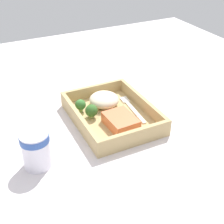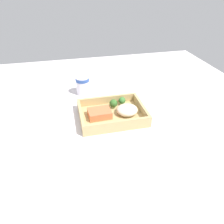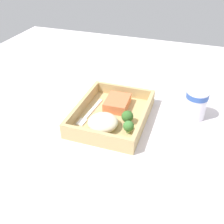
% 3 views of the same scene
% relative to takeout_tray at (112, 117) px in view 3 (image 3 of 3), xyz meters
% --- Properties ---
extents(ground_plane, '(1.60, 1.60, 0.02)m').
position_rel_takeout_tray_xyz_m(ground_plane, '(0.00, 0.00, -0.02)').
color(ground_plane, silver).
extents(takeout_tray, '(0.28, 0.22, 0.01)m').
position_rel_takeout_tray_xyz_m(takeout_tray, '(0.00, 0.00, 0.00)').
color(takeout_tray, tan).
rests_on(takeout_tray, ground_plane).
extents(tray_rim, '(0.28, 0.22, 0.04)m').
position_rel_takeout_tray_xyz_m(tray_rim, '(0.00, 0.00, 0.02)').
color(tray_rim, tan).
rests_on(tray_rim, takeout_tray).
extents(salmon_fillet, '(0.10, 0.08, 0.03)m').
position_rel_takeout_tray_xyz_m(salmon_fillet, '(-0.06, 0.00, 0.02)').
color(salmon_fillet, '#DB7043').
rests_on(salmon_fillet, takeout_tray).
extents(mashed_potatoes, '(0.09, 0.09, 0.04)m').
position_rel_takeout_tray_xyz_m(mashed_potatoes, '(0.07, -0.01, 0.03)').
color(mashed_potatoes, beige).
rests_on(mashed_potatoes, takeout_tray).
extents(broccoli_floret_1, '(0.04, 0.04, 0.04)m').
position_rel_takeout_tray_xyz_m(broccoli_floret_1, '(0.02, 0.06, 0.03)').
color(broccoli_floret_1, '#7A965A').
rests_on(broccoli_floret_1, takeout_tray).
extents(broccoli_floret_2, '(0.03, 0.03, 0.04)m').
position_rel_takeout_tray_xyz_m(broccoli_floret_2, '(0.07, 0.07, 0.03)').
color(broccoli_floret_2, '#7C9A59').
rests_on(broccoli_floret_2, takeout_tray).
extents(fork, '(0.16, 0.03, 0.00)m').
position_rel_takeout_tray_xyz_m(fork, '(0.01, -0.07, 0.01)').
color(fork, white).
rests_on(fork, takeout_tray).
extents(paper_cup, '(0.07, 0.07, 0.09)m').
position_rel_takeout_tray_xyz_m(paper_cup, '(-0.10, 0.25, 0.05)').
color(paper_cup, white).
rests_on(paper_cup, ground_plane).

